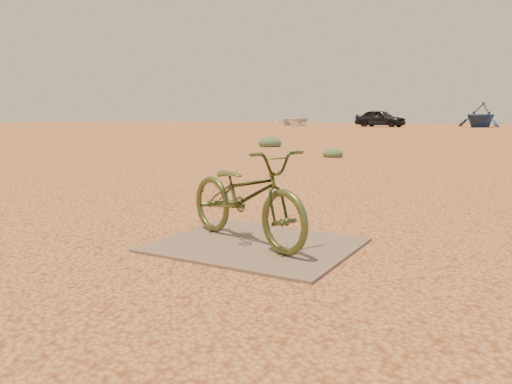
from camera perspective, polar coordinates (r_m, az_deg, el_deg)
The scene contains 8 objects.
ground at distance 4.30m, azimuth -5.26°, elevation -5.61°, with size 120.00×120.00×0.00m, color #DE9057.
plywood_board at distance 4.12m, azimuth 0.00°, elevation -6.04°, with size 1.56×1.31×0.02m, color brown.
bicycle at distance 4.09m, azimuth -1.19°, elevation -0.42°, with size 0.52×1.48×0.78m, color #475225.
car at distance 45.33m, azimuth 14.03°, elevation 8.17°, with size 1.75×4.34×1.48m, color black.
boat_near_left at distance 50.16m, azimuth 4.46°, elevation 8.21°, with size 3.66×5.13×1.06m, color silver.
boat_far_left at distance 46.29m, azimuth 24.31°, elevation 8.09°, with size 3.53×4.09×2.15m, color navy.
kale_a at distance 12.85m, azimuth 8.76°, elevation 3.97°, with size 0.52×0.52×0.28m, color #58724A.
kale_c at distance 16.89m, azimuth 1.60°, elevation 5.21°, with size 0.77×0.77×0.42m, color #58724A.
Camera 1 is at (2.38, -3.41, 1.07)m, focal length 35.00 mm.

